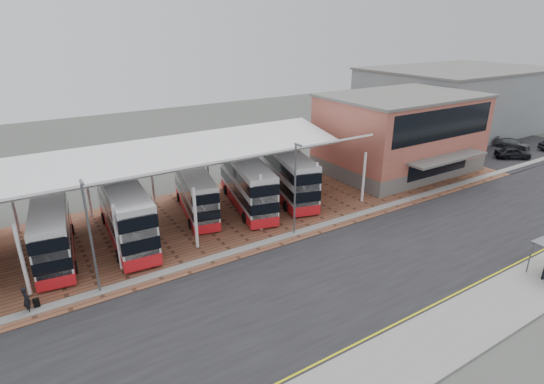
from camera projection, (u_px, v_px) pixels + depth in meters
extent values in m
plane|color=#454742|center=(321.00, 274.00, 30.65)|extent=(140.00, 140.00, 0.00)
cube|color=black|center=(330.00, 281.00, 29.86)|extent=(120.00, 14.00, 0.02)
cube|color=brown|center=(255.00, 207.00, 41.84)|extent=(72.00, 16.00, 0.06)
cube|color=gray|center=(423.00, 348.00, 23.55)|extent=(120.00, 4.00, 0.14)
cube|color=gray|center=(275.00, 239.00, 35.49)|extent=(120.00, 0.80, 0.14)
cube|color=black|center=(520.00, 151.00, 60.38)|extent=(22.00, 10.00, 0.08)
cube|color=#D5CC07|center=(395.00, 329.00, 25.14)|extent=(120.00, 0.12, 0.01)
cube|color=#D5CC07|center=(392.00, 326.00, 25.37)|extent=(120.00, 0.12, 0.01)
cylinder|color=white|center=(22.00, 261.00, 27.41)|extent=(0.26, 0.26, 5.20)
cylinder|color=white|center=(14.00, 207.00, 36.16)|extent=(0.26, 0.26, 4.60)
cylinder|color=white|center=(117.00, 238.00, 30.40)|extent=(0.26, 0.26, 5.20)
cylinder|color=white|center=(88.00, 193.00, 39.15)|extent=(0.26, 0.26, 4.60)
cylinder|color=white|center=(196.00, 219.00, 33.38)|extent=(0.26, 0.26, 5.20)
cylinder|color=white|center=(152.00, 182.00, 42.14)|extent=(0.26, 0.26, 4.60)
cylinder|color=white|center=(261.00, 203.00, 36.37)|extent=(0.26, 0.26, 5.20)
cylinder|color=white|center=(208.00, 171.00, 45.12)|extent=(0.26, 0.26, 4.60)
cylinder|color=white|center=(316.00, 189.00, 39.35)|extent=(0.26, 0.26, 5.20)
cylinder|color=white|center=(256.00, 162.00, 48.11)|extent=(0.26, 0.26, 4.60)
cylinder|color=white|center=(364.00, 178.00, 42.34)|extent=(0.26, 0.26, 5.20)
cylinder|color=white|center=(299.00, 154.00, 51.09)|extent=(0.26, 0.26, 4.60)
cube|color=silver|center=(182.00, 169.00, 33.83)|extent=(37.00, 4.95, 1.95)
cube|color=silver|center=(159.00, 154.00, 38.30)|extent=(37.00, 7.12, 1.43)
cube|color=#625F5C|center=(396.00, 162.00, 52.76)|extent=(18.00, 12.00, 1.80)
cube|color=#AE5C4C|center=(401.00, 126.00, 51.11)|extent=(18.00, 12.00, 7.20)
cube|color=black|center=(444.00, 124.00, 45.96)|extent=(16.00, 0.25, 3.40)
cube|color=black|center=(438.00, 165.00, 47.68)|extent=(10.00, 0.25, 2.20)
cube|color=#625F5C|center=(448.00, 158.00, 46.42)|extent=(11.00, 2.40, 0.25)
cube|color=#625F5C|center=(404.00, 95.00, 49.75)|extent=(18.40, 12.40, 0.30)
cube|color=slate|center=(457.00, 100.00, 71.55)|extent=(30.00, 20.00, 10.00)
cube|color=#625F5C|center=(462.00, 69.00, 69.68)|extent=(30.50, 20.50, 0.30)
cylinder|color=#54585C|center=(91.00, 239.00, 27.16)|extent=(0.16, 0.16, 8.00)
cube|color=#54585C|center=(82.00, 182.00, 25.45)|extent=(0.15, 0.90, 0.15)
cylinder|color=#54585C|center=(295.00, 191.00, 35.12)|extent=(0.16, 0.16, 8.00)
cube|color=#54585C|center=(298.00, 145.00, 33.42)|extent=(0.15, 0.90, 0.15)
cube|color=silver|center=(52.00, 229.00, 32.22)|extent=(3.66, 10.75, 4.12)
cube|color=red|center=(56.00, 248.00, 32.84)|extent=(3.71, 10.79, 0.86)
cube|color=black|center=(53.00, 234.00, 32.38)|extent=(3.71, 10.79, 0.91)
cube|color=black|center=(49.00, 216.00, 31.82)|extent=(3.71, 10.79, 0.91)
cube|color=black|center=(52.00, 262.00, 27.87)|extent=(2.15, 0.36, 3.45)
cylinder|color=black|center=(38.00, 275.00, 29.58)|extent=(0.38, 0.98, 0.96)
cylinder|color=black|center=(75.00, 267.00, 30.53)|extent=(0.38, 0.98, 0.96)
cylinder|color=black|center=(41.00, 235.00, 35.25)|extent=(0.38, 0.98, 0.96)
cylinder|color=black|center=(72.00, 229.00, 36.20)|extent=(0.38, 0.98, 0.96)
cube|color=silver|center=(125.00, 210.00, 34.81)|extent=(3.54, 12.09, 4.66)
cube|color=red|center=(128.00, 230.00, 35.50)|extent=(3.59, 12.13, 0.98)
cube|color=black|center=(125.00, 215.00, 34.99)|extent=(3.59, 12.13, 1.03)
cube|color=black|center=(123.00, 196.00, 34.35)|extent=(3.59, 12.13, 1.03)
cube|color=black|center=(141.00, 241.00, 30.01)|extent=(2.44, 0.28, 3.90)
cylinder|color=black|center=(119.00, 256.00, 31.84)|extent=(0.38, 1.10, 1.08)
cylinder|color=black|center=(155.00, 248.00, 33.04)|extent=(0.38, 1.10, 1.08)
cylinder|color=black|center=(104.00, 218.00, 38.09)|extent=(0.38, 1.10, 1.08)
cylinder|color=black|center=(135.00, 213.00, 39.29)|extent=(0.38, 1.10, 1.08)
cube|color=silver|center=(195.00, 191.00, 39.87)|extent=(4.37, 10.44, 3.98)
cube|color=red|center=(196.00, 206.00, 40.46)|extent=(4.42, 10.49, 0.83)
cube|color=black|center=(195.00, 195.00, 40.02)|extent=(4.42, 10.49, 0.88)
cube|color=black|center=(194.00, 180.00, 39.48)|extent=(4.42, 10.49, 0.88)
cube|color=black|center=(207.00, 212.00, 35.50)|extent=(2.06, 0.52, 3.33)
cylinder|color=black|center=(190.00, 224.00, 37.30)|extent=(0.45, 0.96, 0.93)
cylinder|color=black|center=(216.00, 220.00, 38.05)|extent=(0.45, 0.96, 0.93)
cylinder|color=black|center=(179.00, 197.00, 42.98)|extent=(0.45, 0.96, 0.93)
cylinder|color=black|center=(201.00, 194.00, 43.73)|extent=(0.45, 0.96, 0.93)
cube|color=silver|center=(247.00, 182.00, 41.20)|extent=(5.07, 11.64, 4.44)
cube|color=red|center=(247.00, 200.00, 41.86)|extent=(5.12, 11.69, 0.93)
cube|color=black|center=(247.00, 187.00, 41.37)|extent=(5.12, 11.69, 0.98)
cube|color=black|center=(246.00, 171.00, 40.77)|extent=(5.12, 11.69, 0.98)
cube|color=black|center=(265.00, 205.00, 36.30)|extent=(2.29, 0.62, 3.72)
cylinder|color=black|center=(245.00, 218.00, 38.34)|extent=(0.51, 1.07, 1.03)
cylinder|color=black|center=(272.00, 214.00, 39.13)|extent=(0.51, 1.07, 1.03)
cylinder|color=black|center=(226.00, 190.00, 44.71)|extent=(0.51, 1.07, 1.03)
cylinder|color=black|center=(249.00, 187.00, 45.51)|extent=(0.51, 1.07, 1.03)
cube|color=silver|center=(286.00, 172.00, 43.74)|extent=(5.61, 12.01, 4.58)
cube|color=red|center=(286.00, 189.00, 44.43)|extent=(5.66, 12.06, 0.96)
cube|color=black|center=(286.00, 177.00, 43.92)|extent=(5.66, 12.06, 1.01)
cube|color=black|center=(287.00, 161.00, 43.29)|extent=(5.66, 12.06, 1.01)
cube|color=black|center=(307.00, 193.00, 38.63)|extent=(2.34, 0.72, 3.84)
cylinder|color=black|center=(286.00, 206.00, 40.79)|extent=(0.56, 1.11, 1.07)
cylinder|color=black|center=(312.00, 203.00, 41.53)|extent=(0.56, 1.11, 1.07)
cylinder|color=black|center=(264.00, 180.00, 47.45)|extent=(0.56, 1.11, 1.07)
cylinder|color=black|center=(286.00, 178.00, 48.18)|extent=(0.56, 1.11, 1.07)
imported|color=black|center=(26.00, 300.00, 26.23)|extent=(0.66, 0.78, 1.82)
cube|color=black|center=(37.00, 303.00, 26.85)|extent=(0.38, 0.27, 0.65)
imported|color=black|center=(513.00, 153.00, 56.75)|extent=(4.76, 3.99, 1.53)
imported|color=#4F5357|center=(513.00, 143.00, 61.69)|extent=(3.42, 4.96, 1.33)
cylinder|color=#54585C|center=(530.00, 257.00, 30.31)|extent=(0.10, 0.10, 2.38)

